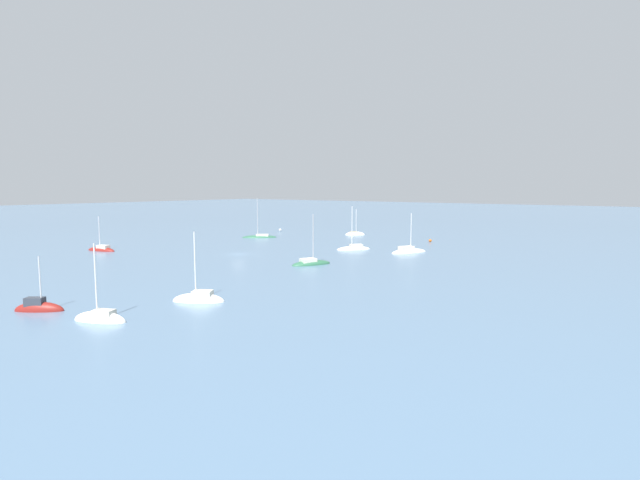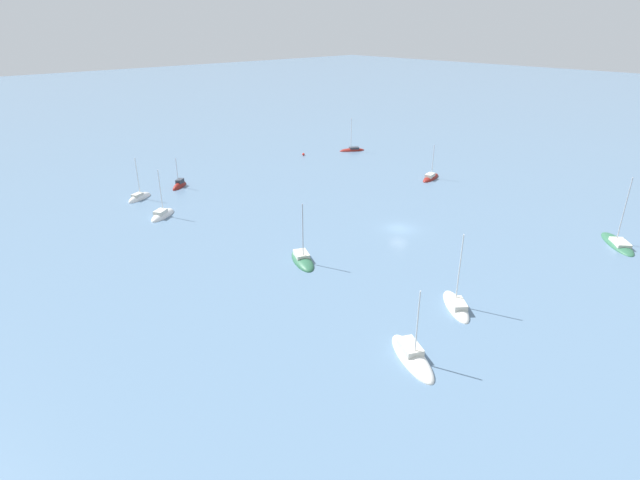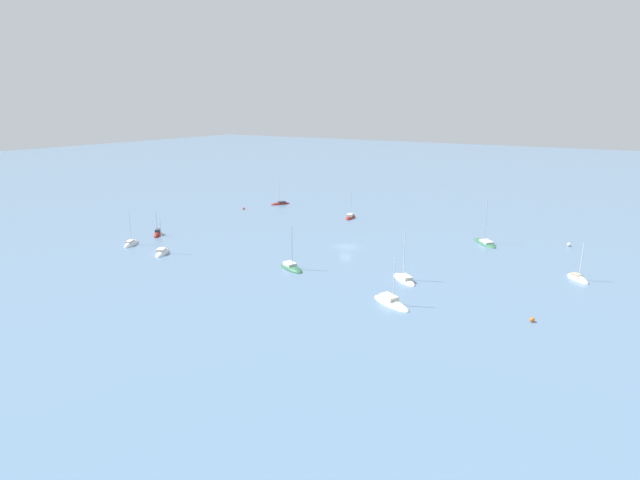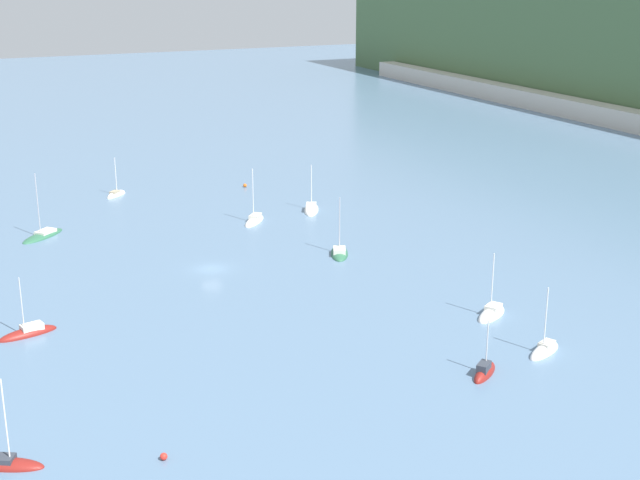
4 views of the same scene
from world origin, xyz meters
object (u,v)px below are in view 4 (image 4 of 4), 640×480
(sailboat_2, at_px, (311,210))
(sailboat_6, at_px, (254,221))
(sailboat_0, at_px, (43,236))
(mooring_buoy_2, at_px, (245,185))
(sailboat_5, at_px, (28,334))
(sailboat_9, at_px, (339,254))
(sailboat_7, at_px, (544,352))
(sailboat_4, at_px, (492,315))
(mooring_buoy_1, at_px, (164,456))
(sailboat_8, at_px, (484,373))
(sailboat_3, at_px, (116,195))
(sailboat_1, at_px, (6,465))

(sailboat_2, height_order, sailboat_6, sailboat_6)
(sailboat_0, relative_size, mooring_buoy_2, 15.47)
(sailboat_5, distance_m, sailboat_9, 45.35)
(sailboat_7, distance_m, mooring_buoy_2, 81.87)
(sailboat_4, height_order, mooring_buoy_1, sailboat_4)
(sailboat_8, relative_size, mooring_buoy_1, 10.53)
(sailboat_5, height_order, sailboat_8, sailboat_5)
(sailboat_5, height_order, sailboat_6, sailboat_6)
(sailboat_6, bearing_deg, sailboat_3, -108.29)
(mooring_buoy_1, bearing_deg, sailboat_8, 93.66)
(mooring_buoy_1, bearing_deg, sailboat_7, 95.13)
(sailboat_1, distance_m, sailboat_3, 89.31)
(sailboat_2, height_order, sailboat_9, sailboat_9)
(mooring_buoy_1, bearing_deg, sailboat_0, 179.63)
(sailboat_4, bearing_deg, sailboat_9, -108.96)
(sailboat_4, bearing_deg, sailboat_2, -121.09)
(sailboat_6, distance_m, mooring_buoy_2, 23.04)
(sailboat_3, height_order, mooring_buoy_1, sailboat_3)
(sailboat_3, distance_m, mooring_buoy_1, 90.76)
(sailboat_0, bearing_deg, sailboat_4, 85.60)
(sailboat_5, bearing_deg, sailboat_4, 147.34)
(sailboat_4, bearing_deg, mooring_buoy_1, -12.35)
(sailboat_6, relative_size, mooring_buoy_2, 14.02)
(sailboat_6, xyz_separation_m, mooring_buoy_1, (63.51, -32.29, 0.20))
(sailboat_0, distance_m, sailboat_4, 69.57)
(sailboat_7, bearing_deg, mooring_buoy_2, -111.62)
(sailboat_8, bearing_deg, sailboat_7, -26.23)
(sailboat_4, bearing_deg, sailboat_5, -49.98)
(sailboat_5, xyz_separation_m, mooring_buoy_2, (-53.75, 45.53, 0.23))
(sailboat_5, xyz_separation_m, sailboat_8, (29.70, 40.25, 0.02))
(sailboat_1, height_order, mooring_buoy_1, sailboat_1)
(sailboat_2, xyz_separation_m, mooring_buoy_1, (65.89, -43.34, 0.20))
(sailboat_5, bearing_deg, sailboat_6, -154.71)
(sailboat_2, height_order, mooring_buoy_2, sailboat_2)
(sailboat_1, height_order, sailboat_4, sailboat_1)
(sailboat_3, relative_size, sailboat_4, 0.88)
(sailboat_4, bearing_deg, sailboat_6, -108.31)
(sailboat_4, relative_size, mooring_buoy_2, 12.95)
(sailboat_1, xyz_separation_m, sailboat_8, (2.37, 45.59, 0.03))
(sailboat_6, bearing_deg, sailboat_7, 48.98)
(sailboat_1, height_order, sailboat_3, sailboat_1)
(sailboat_6, distance_m, sailboat_8, 61.38)
(sailboat_8, bearing_deg, mooring_buoy_1, 146.77)
(sailboat_1, relative_size, sailboat_8, 1.28)
(sailboat_0, xyz_separation_m, sailboat_9, (26.59, 36.86, 0.01))
(sailboat_1, xyz_separation_m, sailboat_3, (-84.82, 27.95, -0.02))
(sailboat_9, distance_m, mooring_buoy_2, 42.71)
(sailboat_0, distance_m, sailboat_9, 45.45)
(sailboat_7, bearing_deg, sailboat_2, -114.97)
(sailboat_9, xyz_separation_m, mooring_buoy_1, (42.92, -37.31, 0.22))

